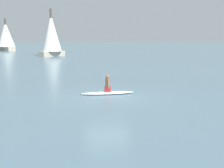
{
  "coord_description": "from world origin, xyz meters",
  "views": [
    {
      "loc": [
        1.2,
        15.94,
        3.38
      ],
      "look_at": [
        -0.32,
        -0.43,
        0.66
      ],
      "focal_mm": 45.62,
      "sensor_mm": 36.0,
      "label": 1
    }
  ],
  "objects_px": {
    "surfboard": "(108,93)",
    "sailboat_distant": "(51,34)",
    "person_paddler": "(108,84)",
    "sailboat_near_right": "(6,36)"
  },
  "relations": [
    {
      "from": "surfboard",
      "to": "sailboat_distant",
      "type": "relative_size",
      "value": 0.39
    },
    {
      "from": "surfboard",
      "to": "person_paddler",
      "type": "distance_m",
      "value": 0.53
    },
    {
      "from": "person_paddler",
      "to": "sailboat_near_right",
      "type": "xyz_separation_m",
      "value": [
        20.63,
        -55.98,
        3.12
      ]
    },
    {
      "from": "person_paddler",
      "to": "sailboat_distant",
      "type": "relative_size",
      "value": 0.12
    },
    {
      "from": "surfboard",
      "to": "sailboat_near_right",
      "type": "relative_size",
      "value": 0.41
    },
    {
      "from": "surfboard",
      "to": "sailboat_near_right",
      "type": "bearing_deg",
      "value": -75.63
    },
    {
      "from": "person_paddler",
      "to": "sailboat_distant",
      "type": "bearing_deg",
      "value": -84.22
    },
    {
      "from": "sailboat_distant",
      "to": "sailboat_near_right",
      "type": "bearing_deg",
      "value": 74.98
    },
    {
      "from": "sailboat_near_right",
      "to": "sailboat_distant",
      "type": "height_order",
      "value": "sailboat_distant"
    },
    {
      "from": "person_paddler",
      "to": "sailboat_near_right",
      "type": "distance_m",
      "value": 59.74
    }
  ]
}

